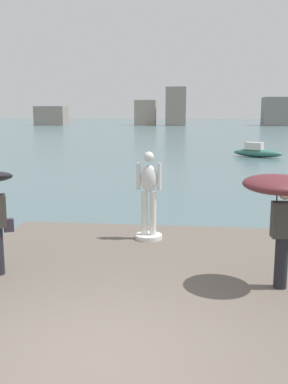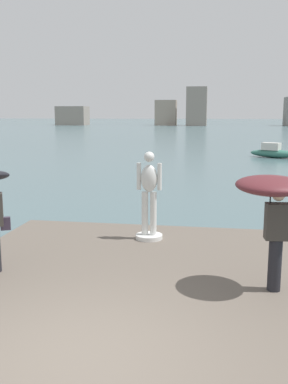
# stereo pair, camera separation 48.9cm
# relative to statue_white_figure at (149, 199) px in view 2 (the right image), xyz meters

# --- Properties ---
(ground_plane) EXTENTS (400.00, 400.00, 0.00)m
(ground_plane) POSITION_rel_statue_white_figure_xyz_m (-0.09, 34.92, -1.34)
(ground_plane) COLOR #4C666B
(pier) EXTENTS (6.84, 9.35, 0.40)m
(pier) POSITION_rel_statue_white_figure_xyz_m (-0.09, -3.41, -1.14)
(pier) COLOR #60564C
(pier) RESTS_ON ground
(statue_white_figure) EXTENTS (0.63, 0.63, 2.05)m
(statue_white_figure) POSITION_rel_statue_white_figure_xyz_m (0.00, 0.00, 0.00)
(statue_white_figure) COLOR silver
(statue_white_figure) RESTS_ON pier
(onlooker_right) EXTENTS (1.23, 1.24, 1.93)m
(onlooker_right) POSITION_rel_statue_white_figure_xyz_m (2.42, -2.64, 0.64)
(onlooker_right) COLOR black
(onlooker_right) RESTS_ON pier
(boat_near) EXTENTS (3.80, 2.64, 1.11)m
(boat_near) POSITION_rel_statue_white_figure_xyz_m (5.76, 24.00, -0.94)
(boat_near) COLOR #336B5B
(boat_near) RESTS_ON ground
(distant_skyline) EXTENTS (83.73, 8.56, 12.93)m
(distant_skyline) POSITION_rel_statue_white_figure_xyz_m (14.88, 106.83, 3.65)
(distant_skyline) COLOR gray
(distant_skyline) RESTS_ON ground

